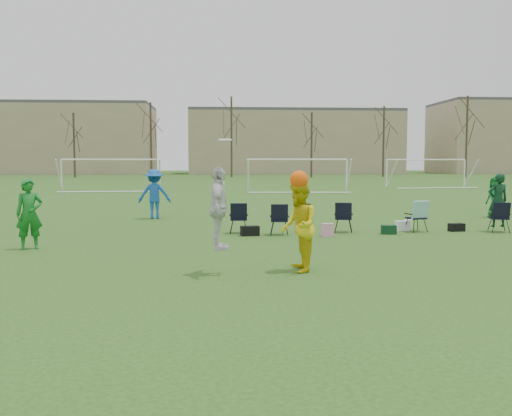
{
  "coord_description": "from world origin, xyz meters",
  "views": [
    {
      "loc": [
        -1.83,
        -10.02,
        2.28
      ],
      "look_at": [
        -1.01,
        2.45,
        1.25
      ],
      "focal_mm": 40.0,
      "sensor_mm": 36.0,
      "label": 1
    }
  ],
  "objects": [
    {
      "name": "ground",
      "position": [
        0.0,
        0.0,
        0.0
      ],
      "size": [
        260.0,
        260.0,
        0.0
      ],
      "primitive_type": "plane",
      "color": "#284C17",
      "rests_on": "ground"
    },
    {
      "name": "goal_mid",
      "position": [
        4.0,
        32.0,
        1.92
      ],
      "size": [
        7.4,
        0.63,
        2.46
      ],
      "rotation": [
        0.0,
        0.0,
        -0.07
      ],
      "color": "white",
      "rests_on": "ground"
    },
    {
      "name": "tree_line",
      "position": [
        0.24,
        69.85,
        5.09
      ],
      "size": [
        110.28,
        3.28,
        11.4
      ],
      "color": "#382B21",
      "rests_on": "ground"
    },
    {
      "name": "fielder_green_far",
      "position": [
        9.33,
        12.27,
        0.83
      ],
      "size": [
        0.77,
        0.94,
        1.67
      ],
      "primitive_type": "imported",
      "rotation": [
        0.0,
        0.0,
        -1.24
      ],
      "color": "#12692E",
      "rests_on": "ground"
    },
    {
      "name": "building_row",
      "position": [
        6.73,
        96.0,
        5.99
      ],
      "size": [
        126.0,
        16.0,
        13.0
      ],
      "color": "tan",
      "rests_on": "ground"
    },
    {
      "name": "goal_left",
      "position": [
        -10.0,
        34.0,
        1.92
      ],
      "size": [
        7.39,
        0.76,
        2.46
      ],
      "rotation": [
        0.0,
        0.0,
        0.09
      ],
      "color": "white",
      "rests_on": "ground"
    },
    {
      "name": "fielder_blue",
      "position": [
        -4.38,
        12.7,
        0.98
      ],
      "size": [
        1.33,
        0.84,
        1.96
      ],
      "primitive_type": "imported",
      "rotation": [
        0.0,
        0.0,
        3.23
      ],
      "color": "#1752AE",
      "rests_on": "ground"
    },
    {
      "name": "fielder_green_near",
      "position": [
        -6.73,
        5.0,
        0.91
      ],
      "size": [
        0.78,
        0.66,
        1.83
      ],
      "primitive_type": "imported",
      "rotation": [
        0.0,
        0.0,
        0.4
      ],
      "color": "#137022",
      "rests_on": "ground"
    },
    {
      "name": "goal_right",
      "position": [
        16.0,
        38.0,
        1.92
      ],
      "size": [
        7.35,
        1.14,
        2.46
      ],
      "rotation": [
        0.0,
        0.0,
        0.14
      ],
      "color": "white",
      "rests_on": "ground"
    },
    {
      "name": "center_contest",
      "position": [
        -0.76,
        1.48,
        1.1
      ],
      "size": [
        2.23,
        1.14,
        2.73
      ],
      "color": "silver",
      "rests_on": "ground"
    },
    {
      "name": "sideline_setup",
      "position": [
        3.45,
        7.8,
        0.55
      ],
      "size": [
        9.06,
        2.14,
        1.89
      ],
      "color": "#0D321C",
      "rests_on": "ground"
    }
  ]
}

